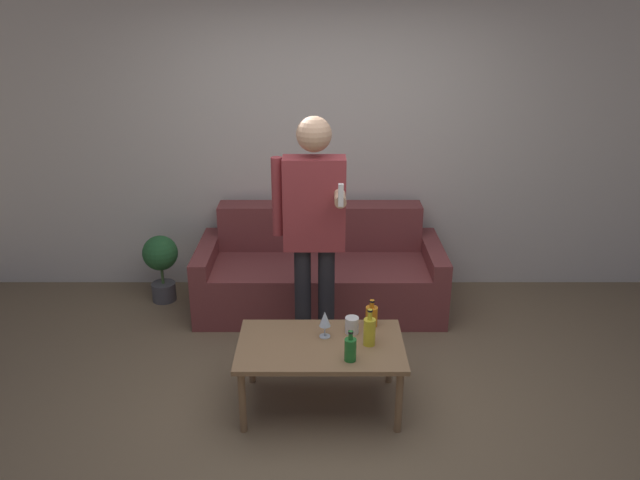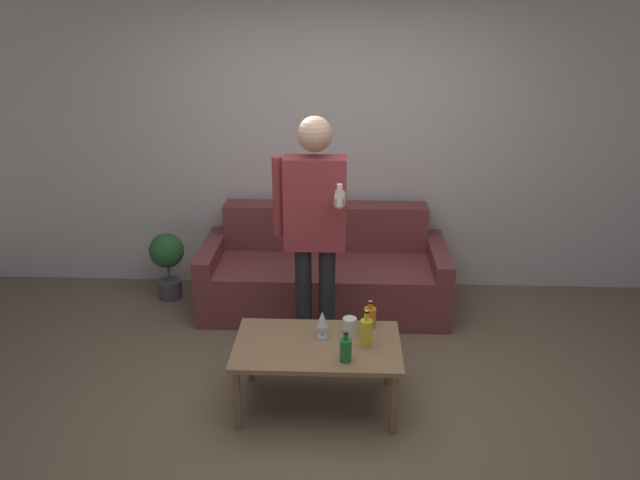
% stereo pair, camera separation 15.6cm
% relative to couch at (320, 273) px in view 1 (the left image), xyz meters
% --- Properties ---
extents(ground_plane, '(16.00, 16.00, 0.00)m').
position_rel_couch_xyz_m(ground_plane, '(0.07, -1.59, -0.29)').
color(ground_plane, '#756047').
extents(wall_back, '(8.00, 0.06, 2.70)m').
position_rel_couch_xyz_m(wall_back, '(0.07, 0.46, 1.06)').
color(wall_back, silver).
rests_on(wall_back, ground_plane).
extents(couch, '(1.99, 0.85, 0.81)m').
position_rel_couch_xyz_m(couch, '(0.00, 0.00, 0.00)').
color(couch, brown).
rests_on(couch, ground_plane).
extents(coffee_table, '(1.02, 0.62, 0.45)m').
position_rel_couch_xyz_m(coffee_table, '(0.00, -1.40, 0.11)').
color(coffee_table, '#8E6B47').
rests_on(coffee_table, ground_plane).
extents(bottle_orange, '(0.08, 0.08, 0.18)m').
position_rel_couch_xyz_m(bottle_orange, '(0.33, -1.18, 0.23)').
color(bottle_orange, orange).
rests_on(bottle_orange, coffee_table).
extents(bottle_green, '(0.07, 0.07, 0.24)m').
position_rel_couch_xyz_m(bottle_green, '(0.30, -1.41, 0.25)').
color(bottle_green, yellow).
rests_on(bottle_green, coffee_table).
extents(bottle_dark, '(0.07, 0.07, 0.19)m').
position_rel_couch_xyz_m(bottle_dark, '(0.18, -1.58, 0.23)').
color(bottle_dark, '#23752D').
rests_on(bottle_dark, coffee_table).
extents(wine_glass_near, '(0.07, 0.07, 0.18)m').
position_rel_couch_xyz_m(wine_glass_near, '(0.03, -1.32, 0.28)').
color(wine_glass_near, silver).
rests_on(wine_glass_near, coffee_table).
extents(cup_on_table, '(0.09, 0.09, 0.10)m').
position_rel_couch_xyz_m(cup_on_table, '(0.20, -1.26, 0.21)').
color(cup_on_table, white).
rests_on(cup_on_table, coffee_table).
extents(person_standing_front, '(0.49, 0.44, 1.73)m').
position_rel_couch_xyz_m(person_standing_front, '(-0.04, -0.79, 0.74)').
color(person_standing_front, '#232328').
rests_on(person_standing_front, ground_plane).
extents(potted_plant, '(0.29, 0.29, 0.58)m').
position_rel_couch_xyz_m(potted_plant, '(-1.34, 0.08, 0.07)').
color(potted_plant, '#4C4C51').
rests_on(potted_plant, ground_plane).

